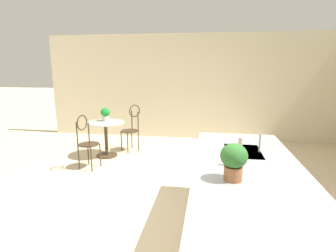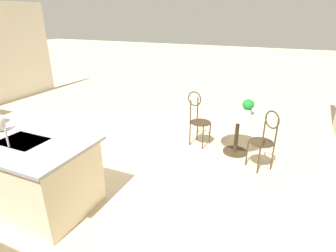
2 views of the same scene
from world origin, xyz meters
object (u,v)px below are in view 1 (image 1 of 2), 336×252
at_px(potted_plant_on_table, 105,114).
at_px(bistro_table, 106,136).
at_px(chair_by_island, 87,139).
at_px(vase_on_counter, 240,155).
at_px(potted_plant_counter_near, 234,160).
at_px(chair_near_window, 132,126).

bearing_deg(potted_plant_on_table, bistro_table, 17.97).
distance_m(bistro_table, chair_by_island, 0.77).
xyz_separation_m(bistro_table, vase_on_counter, (2.67, 2.45, 0.58)).
bearing_deg(bistro_table, potted_plant_counter_near, 37.97).
height_order(potted_plant_on_table, potted_plant_counter_near, potted_plant_counter_near).
relative_size(bistro_table, vase_on_counter, 2.78).
relative_size(chair_near_window, potted_plant_counter_near, 3.22).
bearing_deg(chair_near_window, bistro_table, -39.99).
xyz_separation_m(potted_plant_counter_near, vase_on_counter, (-0.35, 0.09, -0.08)).
xyz_separation_m(chair_by_island, vase_on_counter, (1.91, 2.51, 0.46)).
height_order(bistro_table, chair_near_window, chair_near_window).
bearing_deg(potted_plant_on_table, potted_plant_counter_near, 37.28).
height_order(potted_plant_on_table, vase_on_counter, vase_on_counter).
xyz_separation_m(bistro_table, chair_by_island, (0.76, -0.07, 0.13)).
distance_m(chair_near_window, vase_on_counter, 3.79).
xyz_separation_m(chair_near_window, potted_plant_counter_near, (3.52, 1.94, 0.53)).
xyz_separation_m(potted_plant_on_table, vase_on_counter, (2.80, 2.49, 0.13)).
relative_size(chair_near_window, chair_by_island, 1.00).
bearing_deg(vase_on_counter, chair_near_window, -147.35).
bearing_deg(vase_on_counter, chair_by_island, -127.30).
bearing_deg(potted_plant_on_table, chair_by_island, -1.61).
distance_m(bistro_table, potted_plant_counter_near, 3.89).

